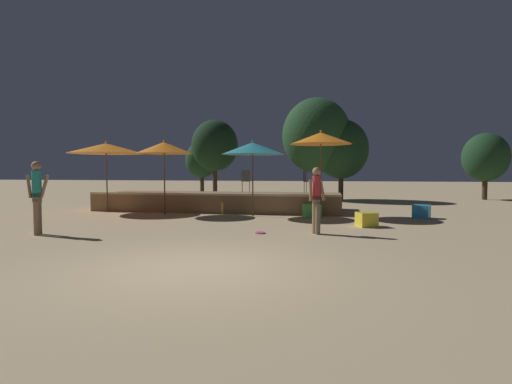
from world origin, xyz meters
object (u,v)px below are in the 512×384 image
Objects in this scene: bistro_chair_1 at (307,179)px; patio_umbrella_2 at (106,148)px; cube_seat_0 at (421,212)px; cube_seat_2 at (366,220)px; background_tree_3 at (486,157)px; patio_umbrella_0 at (164,148)px; cube_seat_1 at (221,207)px; background_tree_0 at (202,160)px; background_tree_2 at (316,136)px; background_tree_4 at (341,149)px; patio_umbrella_3 at (253,148)px; cube_seat_3 at (312,211)px; frisbee_disc at (260,233)px; person_0 at (37,194)px; background_tree_1 at (215,146)px; person_1 at (316,198)px; patio_umbrella_1 at (321,138)px; bistro_chair_0 at (246,179)px.

patio_umbrella_2 is at bearing 112.06° from bistro_chair_1.
bistro_chair_1 reaches higher than cube_seat_0.
background_tree_3 reaches higher than cube_seat_2.
cube_seat_1 is at bearing 28.09° from patio_umbrella_0.
background_tree_0 is 9.38m from background_tree_2.
patio_umbrella_2 is at bearing -88.85° from background_tree_0.
background_tree_4 is (9.68, -4.24, 0.43)m from background_tree_0.
cube_seat_0 is 3.31m from cube_seat_2.
patio_umbrella_3 is 4.89m from cube_seat_2.
patio_umbrella_2 is 20.41m from background_tree_3.
cube_seat_3 is 0.12× the size of background_tree_2.
patio_umbrella_0 is 0.73× the size of background_tree_3.
cube_seat_2 is 18.52m from background_tree_0.
background_tree_2 reaches higher than frisbee_disc.
background_tree_2 reaches higher than person_0.
bistro_chair_1 is at bearing -101.53° from background_tree_4.
patio_umbrella_2 is at bearing -179.61° from cube_seat_0.
background_tree_4 is (7.66, -0.66, -0.33)m from background_tree_1.
background_tree_4 reaches higher than cube_seat_1.
patio_umbrella_1 is at bearing -31.20° from person_1.
bistro_chair_1 is at bearing 99.75° from cube_seat_3.
bistro_chair_1 is 0.15× the size of background_tree_2.
background_tree_2 is (1.94, 9.06, 1.22)m from patio_umbrella_3.
patio_umbrella_2 reaches higher than cube_seat_1.
background_tree_2 is 1.28× the size of background_tree_4.
patio_umbrella_0 is 3.55× the size of cube_seat_1.
person_0 reaches higher than person_1.
background_tree_2 reaches higher than bistro_chair_0.
background_tree_1 is (-6.73, 9.26, 0.40)m from patio_umbrella_1.
bistro_chair_0 is (-3.05, 5.42, 0.38)m from person_1.
background_tree_3 reaches higher than bistro_chair_0.
cube_seat_0 is at bearing -46.09° from background_tree_0.
person_1 is at bearing 107.57° from bistro_chair_0.
person_0 is 0.41× the size of background_tree_4.
patio_umbrella_1 reaches higher than frisbee_disc.
cube_seat_3 is 9.45m from background_tree_4.
cube_seat_2 is 9.09m from person_0.
bistro_chair_0 is at bearing 140.10° from cube_seat_2.
person_1 is at bearing -26.22° from patio_umbrella_2.
patio_umbrella_2 is 0.65× the size of background_tree_4.
background_tree_2 is at bearing 46.97° from patio_umbrella_2.
patio_umbrella_1 is 1.13× the size of patio_umbrella_3.
background_tree_1 is (-4.31, 9.71, 0.75)m from patio_umbrella_3.
patio_umbrella_2 is 8.54m from cube_seat_3.
cube_seat_1 is 6.08m from cube_seat_2.
cube_seat_2 is 0.74× the size of bistro_chair_0.
background_tree_1 is at bearing -175.95° from background_tree_3.
patio_umbrella_0 is 5.82m from patio_umbrella_1.
patio_umbrella_1 reaches higher than patio_umbrella_2.
cube_seat_3 is 0.19× the size of background_tree_0.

